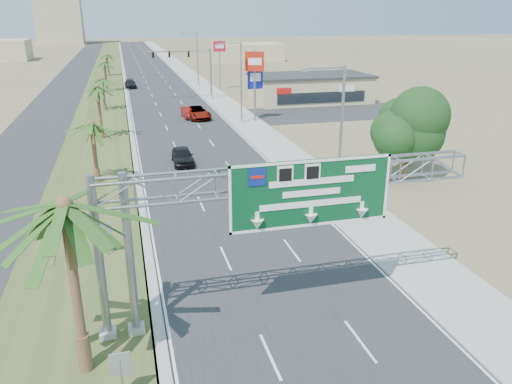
{
  "coord_description": "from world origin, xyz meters",
  "views": [
    {
      "loc": [
        -6.92,
        -9.18,
        13.19
      ],
      "look_at": [
        -0.43,
        15.14,
        4.2
      ],
      "focal_mm": 35.0,
      "sensor_mm": 36.0,
      "label": 1
    }
  ],
  "objects": [
    {
      "name": "pole_sign_blue",
      "position": [
        9.74,
        53.69,
        5.35
      ],
      "size": [
        2.02,
        0.48,
        7.31
      ],
      "color": "gray",
      "rests_on": "ground"
    },
    {
      "name": "building_distant_right",
      "position": [
        30.0,
        140.0,
        2.5
      ],
      "size": [
        20.0,
        12.0,
        5.0
      ],
      "primitive_type": "cube",
      "color": "tan",
      "rests_on": "ground"
    },
    {
      "name": "palm_near",
      "position": [
        -9.2,
        8.0,
        6.93
      ],
      "size": [
        5.7,
        5.7,
        8.35
      ],
      "color": "brown",
      "rests_on": "ground"
    },
    {
      "name": "car_right_lane",
      "position": [
        2.54,
        56.66,
        0.8
      ],
      "size": [
        3.36,
        6.08,
        1.61
      ],
      "primitive_type": "imported",
      "rotation": [
        0.0,
        0.0,
        0.12
      ],
      "color": "gray",
      "rests_on": "ground"
    },
    {
      "name": "car_left_lane",
      "position": [
        -2.0,
        35.79,
        0.78
      ],
      "size": [
        1.93,
        4.62,
        1.56
      ],
      "primitive_type": "imported",
      "rotation": [
        0.0,
        0.0,
        -0.02
      ],
      "color": "black",
      "rests_on": "ground"
    },
    {
      "name": "tower_distant",
      "position": [
        -32.0,
        250.0,
        17.5
      ],
      "size": [
        20.0,
        16.0,
        35.0
      ],
      "primitive_type": "cube",
      "color": "tan",
      "rests_on": "ground"
    },
    {
      "name": "sign_gantry",
      "position": [
        -1.06,
        9.93,
        6.06
      ],
      "size": [
        16.75,
        1.24,
        7.5
      ],
      "color": "gray",
      "rests_on": "ground"
    },
    {
      "name": "signal_mast",
      "position": [
        5.17,
        71.97,
        4.85
      ],
      "size": [
        10.28,
        0.71,
        8.0
      ],
      "color": "gray",
      "rests_on": "ground"
    },
    {
      "name": "store_building",
      "position": [
        22.0,
        66.0,
        2.0
      ],
      "size": [
        18.0,
        10.0,
        4.0
      ],
      "primitive_type": "cube",
      "color": "tan",
      "rests_on": "ground"
    },
    {
      "name": "streetlight_mid",
      "position": [
        7.3,
        52.0,
        4.69
      ],
      "size": [
        3.27,
        0.44,
        10.0
      ],
      "color": "gray",
      "rests_on": "ground"
    },
    {
      "name": "oak_far",
      "position": [
        18.0,
        30.0,
        3.82
      ],
      "size": [
        3.5,
        3.5,
        5.6
      ],
      "color": "brown",
      "rests_on": "ground"
    },
    {
      "name": "pole_sign_red_near",
      "position": [
        9.44,
        52.89,
        7.1
      ],
      "size": [
        2.35,
        1.15,
        9.02
      ],
      "color": "gray",
      "rests_on": "ground"
    },
    {
      "name": "car_far",
      "position": [
        -5.3,
        89.46,
        0.74
      ],
      "size": [
        2.18,
        5.14,
        1.48
      ],
      "primitive_type": "imported",
      "rotation": [
        0.0,
        0.0,
        0.02
      ],
      "color": "black",
      "rests_on": "ground"
    },
    {
      "name": "palm_row_c",
      "position": [
        -9.5,
        48.0,
        5.66
      ],
      "size": [
        3.99,
        3.99,
        6.75
      ],
      "color": "brown",
      "rests_on": "ground"
    },
    {
      "name": "palm_row_e",
      "position": [
        -9.5,
        85.0,
        5.09
      ],
      "size": [
        3.99,
        3.99,
        6.15
      ],
      "color": "brown",
      "rests_on": "ground"
    },
    {
      "name": "streetlight_near",
      "position": [
        7.3,
        22.0,
        4.69
      ],
      "size": [
        3.27,
        0.44,
        10.0
      ],
      "color": "gray",
      "rests_on": "ground"
    },
    {
      "name": "median_signback_a",
      "position": [
        -7.8,
        6.0,
        1.45
      ],
      "size": [
        0.75,
        0.08,
        2.08
      ],
      "color": "gray",
      "rests_on": "ground"
    },
    {
      "name": "median_signback_b",
      "position": [
        -8.5,
        18.0,
        1.45
      ],
      "size": [
        0.75,
        0.08,
        2.08
      ],
      "color": "gray",
      "rests_on": "ground"
    },
    {
      "name": "palm_row_b",
      "position": [
        -9.5,
        32.0,
        4.9
      ],
      "size": [
        3.99,
        3.99,
        5.95
      ],
      "color": "brown",
      "rests_on": "ground"
    },
    {
      "name": "car_mid_lane",
      "position": [
        1.5,
        57.59,
        0.72
      ],
      "size": [
        1.75,
        4.42,
        1.43
      ],
      "primitive_type": "imported",
      "rotation": [
        0.0,
        0.0,
        0.06
      ],
      "color": "#6A0A09",
      "rests_on": "ground"
    },
    {
      "name": "road",
      "position": [
        0.0,
        110.0,
        0.01
      ],
      "size": [
        12.0,
        300.0,
        0.02
      ],
      "primitive_type": "cube",
      "color": "#28282B",
      "rests_on": "ground"
    },
    {
      "name": "median_grass",
      "position": [
        -10.0,
        110.0,
        0.06
      ],
      "size": [
        7.0,
        300.0,
        0.12
      ],
      "primitive_type": "cube",
      "color": "#3B4C21",
      "rests_on": "ground"
    },
    {
      "name": "pole_sign_red_far",
      "position": [
        10.61,
        81.94,
        7.01
      ],
      "size": [
        2.22,
        0.55,
        8.85
      ],
      "color": "gray",
      "rests_on": "ground"
    },
    {
      "name": "streetlight_far",
      "position": [
        7.3,
        88.0,
        4.69
      ],
      "size": [
        3.27,
        0.44,
        10.0
      ],
      "color": "gray",
      "rests_on": "ground"
    },
    {
      "name": "opposing_road",
      "position": [
        -17.0,
        110.0,
        0.01
      ],
      "size": [
        8.0,
        300.0,
        0.02
      ],
      "primitive_type": "cube",
      "color": "#28282B",
      "rests_on": "ground"
    },
    {
      "name": "palm_row_f",
      "position": [
        -9.5,
        110.0,
        4.71
      ],
      "size": [
        3.99,
        3.99,
        5.75
      ],
      "color": "brown",
      "rests_on": "ground"
    },
    {
      "name": "palm_row_d",
      "position": [
        -9.5,
        66.0,
        4.42
      ],
      "size": [
        3.99,
        3.99,
        5.45
      ],
      "color": "brown",
      "rests_on": "ground"
    },
    {
      "name": "oak_near",
      "position": [
        15.0,
        26.0,
        4.53
      ],
      "size": [
        4.5,
        4.5,
        6.8
      ],
      "color": "brown",
      "rests_on": "ground"
    },
    {
      "name": "sidewalk_right",
      "position": [
        8.5,
        110.0,
        0.05
      ],
      "size": [
        4.0,
        300.0,
        0.1
      ],
      "primitive_type": "cube",
      "color": "#9E9B93",
      "rests_on": "ground"
    }
  ]
}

